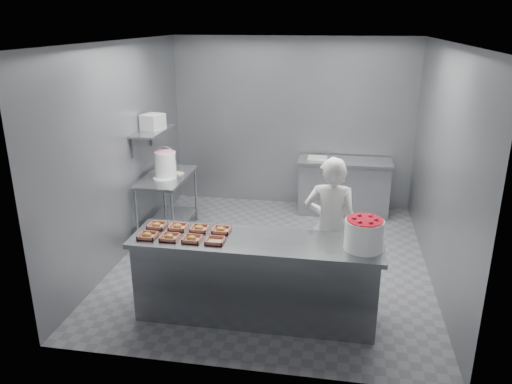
% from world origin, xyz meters
% --- Properties ---
extents(floor, '(4.50, 4.50, 0.00)m').
position_xyz_m(floor, '(0.00, 0.00, 0.00)').
color(floor, '#4C4C51').
rests_on(floor, ground).
extents(ceiling, '(4.50, 4.50, 0.00)m').
position_xyz_m(ceiling, '(0.00, 0.00, 2.80)').
color(ceiling, white).
rests_on(ceiling, wall_back).
extents(wall_back, '(4.00, 0.04, 2.80)m').
position_xyz_m(wall_back, '(0.00, 2.25, 1.40)').
color(wall_back, slate).
rests_on(wall_back, ground).
extents(wall_left, '(0.04, 4.50, 2.80)m').
position_xyz_m(wall_left, '(-2.00, 0.00, 1.40)').
color(wall_left, slate).
rests_on(wall_left, ground).
extents(wall_right, '(0.04, 4.50, 2.80)m').
position_xyz_m(wall_right, '(2.00, 0.00, 1.40)').
color(wall_right, slate).
rests_on(wall_right, ground).
extents(service_counter, '(2.60, 0.70, 0.90)m').
position_xyz_m(service_counter, '(0.00, -1.35, 0.45)').
color(service_counter, slate).
rests_on(service_counter, ground).
extents(prep_table, '(0.60, 1.20, 0.90)m').
position_xyz_m(prep_table, '(-1.65, 0.60, 0.59)').
color(prep_table, slate).
rests_on(prep_table, ground).
extents(back_counter, '(1.50, 0.60, 0.90)m').
position_xyz_m(back_counter, '(0.90, 1.90, 0.45)').
color(back_counter, slate).
rests_on(back_counter, ground).
extents(wall_shelf, '(0.35, 0.90, 0.03)m').
position_xyz_m(wall_shelf, '(-1.82, 0.60, 1.55)').
color(wall_shelf, slate).
rests_on(wall_shelf, wall_left).
extents(tray_0, '(0.19, 0.18, 0.06)m').
position_xyz_m(tray_0, '(-1.12, -1.49, 0.92)').
color(tray_0, tan).
rests_on(tray_0, service_counter).
extents(tray_1, '(0.19, 0.18, 0.06)m').
position_xyz_m(tray_1, '(-0.88, -1.49, 0.92)').
color(tray_1, tan).
rests_on(tray_1, service_counter).
extents(tray_2, '(0.19, 0.18, 0.06)m').
position_xyz_m(tray_2, '(-0.64, -1.49, 0.92)').
color(tray_2, tan).
rests_on(tray_2, service_counter).
extents(tray_3, '(0.19, 0.18, 0.04)m').
position_xyz_m(tray_3, '(-0.40, -1.49, 0.92)').
color(tray_3, tan).
rests_on(tray_3, service_counter).
extents(tray_4, '(0.19, 0.18, 0.06)m').
position_xyz_m(tray_4, '(-1.12, -1.21, 0.92)').
color(tray_4, tan).
rests_on(tray_4, service_counter).
extents(tray_5, '(0.19, 0.18, 0.06)m').
position_xyz_m(tray_5, '(-0.88, -1.21, 0.92)').
color(tray_5, tan).
rests_on(tray_5, service_counter).
extents(tray_6, '(0.19, 0.18, 0.06)m').
position_xyz_m(tray_6, '(-0.64, -1.21, 0.92)').
color(tray_6, tan).
rests_on(tray_6, service_counter).
extents(tray_7, '(0.19, 0.18, 0.06)m').
position_xyz_m(tray_7, '(-0.40, -1.21, 0.92)').
color(tray_7, tan).
rests_on(tray_7, service_counter).
extents(worker, '(0.61, 0.40, 1.64)m').
position_xyz_m(worker, '(0.74, -0.67, 0.82)').
color(worker, silver).
rests_on(worker, ground).
extents(strawberry_tub, '(0.38, 0.38, 0.31)m').
position_xyz_m(strawberry_tub, '(1.08, -1.38, 1.07)').
color(strawberry_tub, white).
rests_on(strawberry_tub, service_counter).
extents(glaze_bucket, '(0.32, 0.30, 0.46)m').
position_xyz_m(glaze_bucket, '(-1.62, 0.51, 1.10)').
color(glaze_bucket, white).
rests_on(glaze_bucket, prep_table).
extents(bucket_lid, '(0.39, 0.39, 0.02)m').
position_xyz_m(bucket_lid, '(-1.64, 0.46, 0.91)').
color(bucket_lid, white).
rests_on(bucket_lid, prep_table).
extents(rag, '(0.17, 0.16, 0.02)m').
position_xyz_m(rag, '(-1.52, 0.72, 0.91)').
color(rag, '#CCB28C').
rests_on(rag, prep_table).
extents(appliance, '(0.33, 0.35, 0.22)m').
position_xyz_m(appliance, '(-1.82, 0.65, 1.67)').
color(appliance, gray).
rests_on(appliance, wall_shelf).
extents(paper_stack, '(0.31, 0.23, 0.04)m').
position_xyz_m(paper_stack, '(0.46, 1.90, 0.92)').
color(paper_stack, silver).
rests_on(paper_stack, back_counter).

